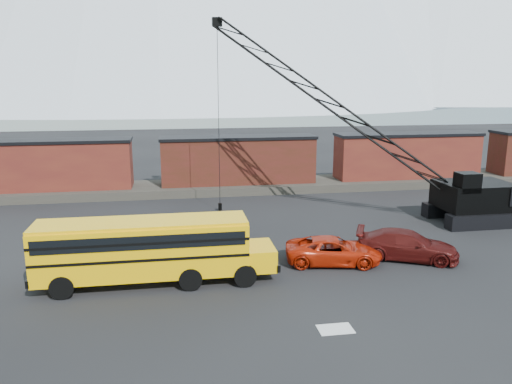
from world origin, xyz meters
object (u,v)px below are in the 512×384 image
(red_pickup, at_px, (333,251))
(maroon_suv, at_px, (407,245))
(school_bus, at_px, (150,248))
(crawler_crane, at_px, (335,107))

(red_pickup, xyz_separation_m, maroon_suv, (4.23, -0.01, 0.08))
(school_bus, xyz_separation_m, maroon_suv, (13.84, 1.16, -1.00))
(school_bus, bearing_deg, red_pickup, 6.90)
(school_bus, xyz_separation_m, red_pickup, (9.62, 1.16, -1.08))
(red_pickup, distance_m, maroon_suv, 4.23)
(school_bus, distance_m, red_pickup, 9.75)
(school_bus, distance_m, maroon_suv, 13.92)
(maroon_suv, xyz_separation_m, crawler_crane, (-1.38, 9.09, 7.08))
(red_pickup, distance_m, crawler_crane, 11.91)
(crawler_crane, bearing_deg, school_bus, -140.56)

